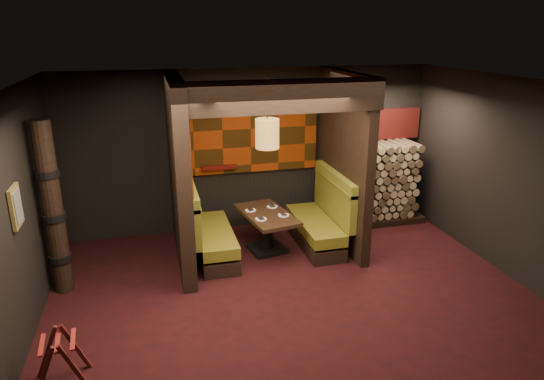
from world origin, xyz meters
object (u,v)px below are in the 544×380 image
Objects in this scene: pendant_lamp at (267,134)px; totem_column at (53,210)px; booth_bench_right at (321,221)px; dining_table at (267,226)px; firewood_stack at (377,183)px; booth_bench_left at (208,233)px; luggage_rack at (60,358)px.

pendant_lamp reaches higher than totem_column.
dining_table is (-0.94, -0.03, 0.02)m from booth_bench_right.
dining_table is 2.43m from firewood_stack.
pendant_lamp is (-0.94, -0.08, 1.56)m from booth_bench_right.
pendant_lamp is (0.96, -0.08, 1.56)m from booth_bench_left.
dining_table is at bearing -162.31° from firewood_stack.
booth_bench_left is 1.83m from pendant_lamp.
booth_bench_left is at bearing 14.75° from totem_column.
totem_column is at bearing 97.34° from luggage_rack.
pendant_lamp is at bearing 8.77° from totem_column.
booth_bench_left is at bearing 180.00° from booth_bench_right.
luggage_rack is 0.36× the size of firewood_stack.
dining_table is 3.77m from luggage_rack.
pendant_lamp reaches higher than firewood_stack.
booth_bench_left is at bearing 175.20° from pendant_lamp.
firewood_stack is (2.29, 0.78, -1.21)m from pendant_lamp.
luggage_rack is at bearing -125.49° from booth_bench_left.
totem_column is (-3.98, -0.55, 0.79)m from booth_bench_right.
booth_bench_left is 1.89m from booth_bench_right.
luggage_rack is at bearing -82.66° from totem_column.
booth_bench_left is 2.30m from totem_column.
totem_column reaches higher than booth_bench_left.
firewood_stack reaches higher than booth_bench_right.
dining_table is at bearing -178.15° from booth_bench_right.
booth_bench_right reaches higher than dining_table.
firewood_stack is (2.29, 0.73, 0.33)m from dining_table.
totem_column reaches higher than dining_table.
booth_bench_left is at bearing 54.51° from luggage_rack.
firewood_stack is at bearing 27.35° from booth_bench_right.
luggage_rack is at bearing -138.27° from pendant_lamp.
booth_bench_left is 0.96m from dining_table.
pendant_lamp is 1.80× the size of luggage_rack.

